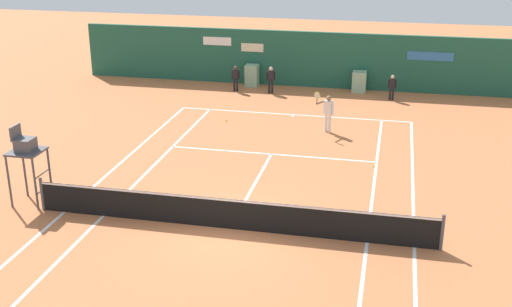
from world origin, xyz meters
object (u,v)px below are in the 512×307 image
object	(u,v)px
umpire_chair	(26,151)
player_on_baseline	(328,111)
ball_kid_left_post	(236,77)
tennis_ball_mid_court	(373,166)
ball_kid_centre_post	(392,86)
tennis_ball_near_service_line	(226,121)
ball_kid_right_post	(271,78)

from	to	relation	value
umpire_chair	player_on_baseline	bearing A→B (deg)	137.22
ball_kid_left_post	tennis_ball_mid_court	world-z (taller)	ball_kid_left_post
ball_kid_centre_post	tennis_ball_near_service_line	distance (m)	8.79
ball_kid_right_post	tennis_ball_mid_court	world-z (taller)	ball_kid_right_post
player_on_baseline	ball_kid_left_post	xyz separation A→B (m)	(-5.40, 5.66, -0.18)
tennis_ball_near_service_line	umpire_chair	bearing A→B (deg)	-111.85
ball_kid_left_post	umpire_chair	bearing A→B (deg)	80.91
player_on_baseline	tennis_ball_mid_court	world-z (taller)	player_on_baseline
umpire_chair	ball_kid_right_post	distance (m)	15.59
ball_kid_centre_post	tennis_ball_mid_court	world-z (taller)	ball_kid_centre_post
player_on_baseline	ball_kid_centre_post	distance (m)	6.21
tennis_ball_mid_court	tennis_ball_near_service_line	distance (m)	7.88
player_on_baseline	umpire_chair	bearing A→B (deg)	74.22
ball_kid_left_post	ball_kid_centre_post	bearing A→B (deg)	-177.48
ball_kid_right_post	ball_kid_centre_post	xyz separation A→B (m)	(6.09, -0.00, -0.07)
ball_kid_right_post	tennis_ball_near_service_line	bearing A→B (deg)	68.35
ball_kid_right_post	tennis_ball_mid_court	size ratio (longest dim) A/B	20.27
tennis_ball_mid_court	tennis_ball_near_service_line	xyz separation A→B (m)	(-6.68, 4.17, 0.00)
ball_kid_right_post	ball_kid_left_post	distance (m)	1.86
umpire_chair	ball_kid_left_post	bearing A→B (deg)	168.39
tennis_ball_near_service_line	tennis_ball_mid_court	bearing A→B (deg)	-31.95
umpire_chair	tennis_ball_mid_court	bearing A→B (deg)	117.45
player_on_baseline	ball_kid_right_post	world-z (taller)	player_on_baseline
umpire_chair	ball_kid_left_post	size ratio (longest dim) A/B	1.92
ball_kid_centre_post	tennis_ball_near_service_line	size ratio (longest dim) A/B	18.53
umpire_chair	ball_kid_centre_post	bearing A→B (deg)	143.38
ball_kid_centre_post	tennis_ball_near_service_line	world-z (taller)	ball_kid_centre_post
ball_kid_centre_post	ball_kid_left_post	size ratio (longest dim) A/B	0.94
tennis_ball_near_service_line	ball_kid_right_post	bearing A→B (deg)	78.72
player_on_baseline	ball_kid_left_post	bearing A→B (deg)	-19.35
ball_kid_centre_post	umpire_chair	bearing A→B (deg)	56.55
umpire_chair	tennis_ball_near_service_line	xyz separation A→B (m)	(3.87, 9.65, -1.73)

